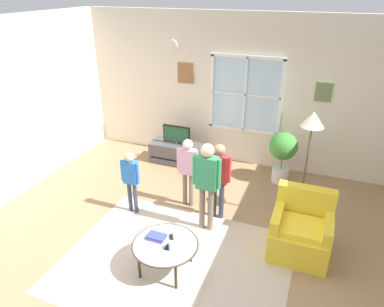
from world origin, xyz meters
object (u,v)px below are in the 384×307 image
at_px(cup, 172,246).
at_px(book_stack, 157,237).
at_px(tv_stand, 177,153).
at_px(remote_near_books, 168,246).
at_px(person_green_shirt, 207,178).
at_px(person_red_shirt, 219,173).
at_px(person_blue_shirt, 131,176).
at_px(remote_near_cup, 172,238).
at_px(potted_plant_by_window, 283,151).
at_px(coffee_table, 165,245).
at_px(floor_lamp, 311,131).
at_px(armchair, 301,231).
at_px(person_pink_shirt, 188,165).
at_px(television, 177,134).

bearing_deg(cup, book_stack, 157.21).
bearing_deg(tv_stand, remote_near_books, -68.59).
relative_size(person_green_shirt, person_red_shirt, 1.11).
relative_size(cup, person_blue_shirt, 0.10).
bearing_deg(person_blue_shirt, remote_near_cup, -38.76).
distance_m(person_red_shirt, person_blue_shirt, 1.35).
xyz_separation_m(book_stack, person_red_shirt, (0.41, 1.27, 0.34)).
bearing_deg(person_red_shirt, potted_plant_by_window, 63.33).
distance_m(coffee_table, person_red_shirt, 1.40).
bearing_deg(coffee_table, floor_lamp, 50.13).
bearing_deg(floor_lamp, book_stack, -133.34).
relative_size(coffee_table, person_red_shirt, 0.67).
distance_m(book_stack, floor_lamp, 2.55).
relative_size(remote_near_books, remote_near_cup, 1.00).
relative_size(cup, floor_lamp, 0.06).
height_order(remote_near_cup, person_blue_shirt, person_blue_shirt).
bearing_deg(coffee_table, remote_near_books, -30.73).
distance_m(cup, person_red_shirt, 1.42).
distance_m(armchair, potted_plant_by_window, 1.93).
relative_size(cup, person_pink_shirt, 0.09).
xyz_separation_m(cup, remote_near_books, (-0.06, 0.03, -0.04)).
height_order(coffee_table, person_red_shirt, person_red_shirt).
height_order(television, person_blue_shirt, person_blue_shirt).
relative_size(person_red_shirt, person_blue_shirt, 1.19).
relative_size(coffee_table, person_pink_shirt, 0.71).
bearing_deg(tv_stand, person_blue_shirt, -88.83).
distance_m(person_green_shirt, person_blue_shirt, 1.24).
relative_size(book_stack, remote_near_books, 1.65).
xyz_separation_m(remote_near_cup, floor_lamp, (1.42, 1.63, 1.05)).
xyz_separation_m(person_green_shirt, potted_plant_by_window, (0.81, 1.82, -0.25)).
relative_size(person_blue_shirt, floor_lamp, 0.60).
relative_size(remote_near_cup, person_blue_shirt, 0.13).
xyz_separation_m(cup, person_green_shirt, (0.08, 1.04, 0.40)).
bearing_deg(coffee_table, television, 110.65).
relative_size(tv_stand, television, 1.89).
height_order(book_stack, person_pink_shirt, person_pink_shirt).
relative_size(armchair, cup, 7.98).
bearing_deg(person_pink_shirt, armchair, -15.26).
xyz_separation_m(person_red_shirt, floor_lamp, (1.19, 0.43, 0.69)).
xyz_separation_m(cup, floor_lamp, (1.34, 1.81, 1.00)).
distance_m(remote_near_books, floor_lamp, 2.49).
relative_size(tv_stand, coffee_table, 1.26).
height_order(armchair, person_red_shirt, person_red_shirt).
bearing_deg(coffee_table, remote_near_cup, 73.00).
relative_size(cup, remote_near_cup, 0.78).
xyz_separation_m(armchair, person_pink_shirt, (-1.82, 0.50, 0.41)).
height_order(television, floor_lamp, floor_lamp).
relative_size(book_stack, potted_plant_by_window, 0.24).
xyz_separation_m(remote_near_cup, potted_plant_by_window, (0.98, 2.68, 0.20)).
distance_m(coffee_table, remote_near_cup, 0.13).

